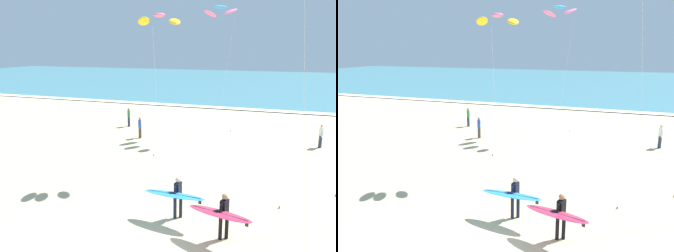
{
  "view_description": "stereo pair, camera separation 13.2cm",
  "coord_description": "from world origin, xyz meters",
  "views": [
    {
      "loc": [
        3.93,
        -7.89,
        6.55
      ],
      "look_at": [
        -0.97,
        6.03,
        3.04
      ],
      "focal_mm": 35.67,
      "sensor_mm": 36.0,
      "label": 1
    },
    {
      "loc": [
        4.06,
        -7.85,
        6.55
      ],
      "look_at": [
        -0.97,
        6.03,
        3.04
      ],
      "focal_mm": 35.67,
      "sensor_mm": 36.0,
      "label": 2
    }
  ],
  "objects": [
    {
      "name": "ocean_water",
      "position": [
        0.0,
        57.6,
        0.04
      ],
      "size": [
        160.0,
        60.0,
        0.08
      ],
      "primitive_type": "cube",
      "color": "teal",
      "rests_on": "ground"
    },
    {
      "name": "shoreline_foam",
      "position": [
        0.0,
        27.9,
        0.09
      ],
      "size": [
        160.0,
        1.44,
        0.01
      ],
      "primitive_type": "cube",
      "color": "white",
      "rests_on": "ocean_water"
    },
    {
      "name": "surfer_lead",
      "position": [
        0.3,
        3.32,
        1.05
      ],
      "size": [
        2.55,
        1.06,
        1.71
      ],
      "color": "black",
      "rests_on": "ground"
    },
    {
      "name": "surfer_trailing",
      "position": [
        2.22,
        2.44,
        1.05
      ],
      "size": [
        2.4,
        1.23,
        1.71
      ],
      "color": "black",
      "rests_on": "ground"
    },
    {
      "name": "kite_arc_cobalt_far",
      "position": [
        -0.81,
        16.6,
        9.01
      ],
      "size": [
        2.8,
        2.58,
        9.38
      ],
      "color": "pink",
      "rests_on": "ground"
    },
    {
      "name": "kite_arc_rose_high",
      "position": [
        -2.02,
        7.74,
        7.82
      ],
      "size": [
        2.55,
        3.51,
        8.13
      ],
      "color": "yellow",
      "rests_on": "ground"
    },
    {
      "name": "bystander_green_top",
      "position": [
        -8.27,
        16.85,
        0.81
      ],
      "size": [
        0.34,
        0.41,
        1.59
      ],
      "color": "#2D334C",
      "rests_on": "ground"
    },
    {
      "name": "bystander_blue_top",
      "position": [
        -5.89,
        13.8,
        0.81
      ],
      "size": [
        0.25,
        0.49,
        1.59
      ],
      "color": "#4C3D2D",
      "rests_on": "ground"
    },
    {
      "name": "bystander_white_top",
      "position": [
        6.4,
        15.58,
        0.81
      ],
      "size": [
        0.27,
        0.48,
        1.59
      ],
      "color": "#2D334C",
      "rests_on": "ground"
    }
  ]
}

